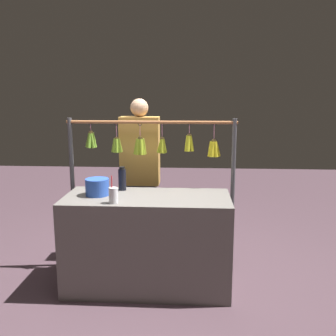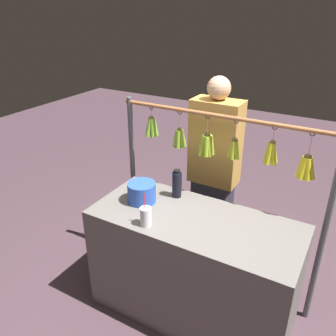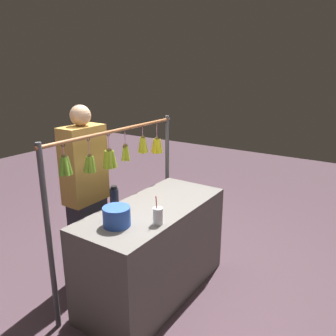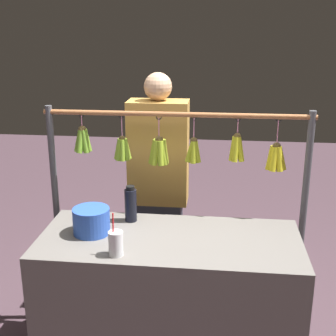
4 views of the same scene
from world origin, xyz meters
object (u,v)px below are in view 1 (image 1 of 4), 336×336
water_bottle (122,179)px  drink_cup (113,195)px  vendor_person (140,181)px  blue_bucket (97,187)px

water_bottle → drink_cup: (-0.00, 0.46, -0.04)m
vendor_person → water_bottle: bearing=76.6°
water_bottle → vendor_person: vendor_person is taller
blue_bucket → vendor_person: 0.76m
water_bottle → drink_cup: bearing=90.6°
blue_bucket → vendor_person: size_ratio=0.12×
drink_cup → vendor_person: size_ratio=0.14×
water_bottle → blue_bucket: size_ratio=1.06×
water_bottle → vendor_person: (-0.11, -0.48, -0.12)m
blue_bucket → drink_cup: bearing=128.7°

